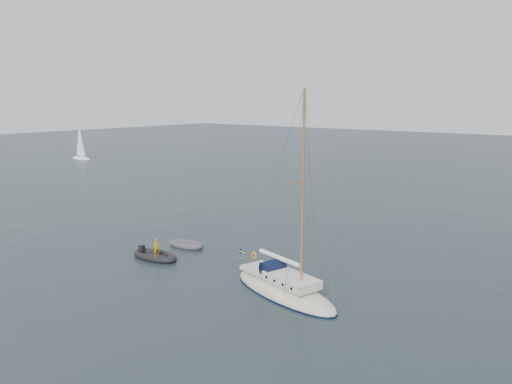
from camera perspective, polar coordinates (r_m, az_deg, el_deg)
The scene contains 5 objects.
ground at distance 32.60m, azimuth 3.49°, elevation -10.01°, with size 300.00×300.00×0.00m, color black.
sailboat at distance 30.02m, azimuth 3.25°, elevation -9.91°, with size 8.84×2.65×12.58m.
dinghy at distance 39.74m, azimuth -7.98°, elevation -5.98°, with size 3.11×1.41×0.45m.
rib at distance 37.38m, azimuth -11.50°, elevation -7.10°, with size 4.00×1.82×1.50m.
distant_yacht_a at distance 102.41m, azimuth -19.47°, elevation 5.34°, with size 5.55×2.96×7.36m.
Camera 1 is at (17.07, -25.30, 11.46)m, focal length 35.00 mm.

